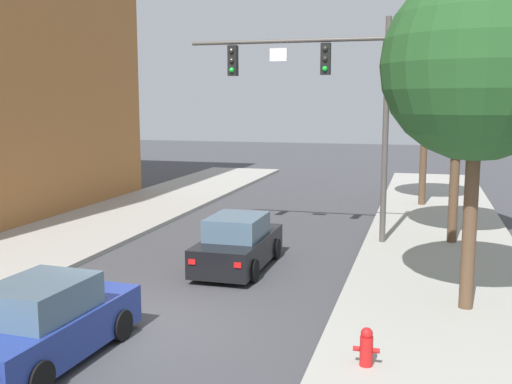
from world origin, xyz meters
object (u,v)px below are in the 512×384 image
fire_hydrant (366,347)px  street_tree_second (460,63)px  traffic_signal_mast (328,88)px  car_following_blue (45,324)px  street_tree_nearest (478,65)px  street_tree_third (427,65)px  car_lead_black (238,244)px

fire_hydrant → street_tree_second: size_ratio=0.09×
traffic_signal_mast → street_tree_second: 4.38m
fire_hydrant → street_tree_second: street_tree_second is taller
street_tree_second → car_following_blue: bearing=-123.5°
street_tree_second → fire_hydrant: bearing=-100.0°
car_following_blue → street_tree_nearest: (7.86, 4.87, 4.97)m
traffic_signal_mast → street_tree_second: street_tree_second is taller
car_following_blue → street_tree_nearest: size_ratio=0.56×
street_tree_nearest → street_tree_third: 14.66m
traffic_signal_mast → fire_hydrant: size_ratio=10.42×
street_tree_nearest → street_tree_second: size_ratio=0.94×
car_lead_black → traffic_signal_mast: bearing=63.8°
traffic_signal_mast → street_tree_third: 8.94m
car_following_blue → street_tree_nearest: bearing=31.8°
fire_hydrant → street_tree_second: (1.89, 10.73, 5.66)m
car_lead_black → car_following_blue: same height
car_lead_black → street_tree_nearest: size_ratio=0.55×
street_tree_nearest → street_tree_second: 6.96m
traffic_signal_mast → fire_hydrant: traffic_signal_mast is taller
traffic_signal_mast → street_tree_third: street_tree_third is taller
traffic_signal_mast → street_tree_nearest: bearing=-55.7°
traffic_signal_mast → street_tree_nearest: size_ratio=0.97×
car_following_blue → fire_hydrant: car_following_blue is taller
street_tree_nearest → street_tree_second: (-0.05, 6.95, 0.47)m
car_lead_black → car_following_blue: (-1.58, -7.22, 0.00)m
traffic_signal_mast → car_lead_black: 6.42m
car_following_blue → street_tree_second: 15.17m
car_following_blue → fire_hydrant: 6.02m
traffic_signal_mast → street_tree_nearest: street_tree_nearest is taller
traffic_signal_mast → car_following_blue: traffic_signal_mast is taller
car_lead_black → fire_hydrant: car_lead_black is taller
car_lead_black → fire_hydrant: bearing=-54.7°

